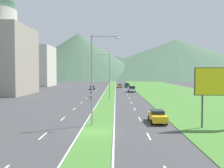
{
  "coord_description": "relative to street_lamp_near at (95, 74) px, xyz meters",
  "views": [
    {
      "loc": [
        1.95,
        -25.81,
        6.08
      ],
      "look_at": [
        1.13,
        27.1,
        3.78
      ],
      "focal_mm": 40.82,
      "sensor_mm": 36.0,
      "label": 1
    }
  ],
  "objects": [
    {
      "name": "car_1",
      "position": [
        7.35,
        78.44,
        -5.19
      ],
      "size": [
        1.95,
        4.56,
        1.52
      ],
      "rotation": [
        0.0,
        0.0,
        -1.57
      ],
      "color": "#0C5128",
      "rests_on": "ground_plane"
    },
    {
      "name": "motorcycle_rider",
      "position": [
        -3.68,
        33.15,
        -5.21
      ],
      "size": [
        0.36,
        2.0,
        1.8
      ],
      "rotation": [
        0.0,
        0.0,
        1.57
      ],
      "color": "black",
      "rests_on": "ground_plane"
    },
    {
      "name": "pickup_truck_0",
      "position": [
        7.44,
        51.49,
        -4.97
      ],
      "size": [
        2.18,
        5.4,
        2.0
      ],
      "rotation": [
        0.0,
        0.0,
        -1.57
      ],
      "color": "silver",
      "rests_on": "ground_plane"
    },
    {
      "name": "lane_dash_left_12",
      "position": [
        -4.62,
        87.15,
        -5.95
      ],
      "size": [
        0.16,
        2.8,
        0.01
      ],
      "primitive_type": "cube",
      "color": "silver",
      "rests_on": "ground_plane"
    },
    {
      "name": "lane_dash_left_7",
      "position": [
        -4.62,
        41.13,
        -5.95
      ],
      "size": [
        0.16,
        2.8,
        0.01
      ],
      "primitive_type": "cube",
      "color": "silver",
      "rests_on": "ground_plane"
    },
    {
      "name": "lane_dash_right_4",
      "position": [
        5.58,
        13.51,
        -5.95
      ],
      "size": [
        0.16,
        2.8,
        0.01
      ],
      "primitive_type": "cube",
      "color": "silver",
      "rests_on": "ground_plane"
    },
    {
      "name": "lane_dash_right_9",
      "position": [
        5.58,
        59.54,
        -5.95
      ],
      "size": [
        0.16,
        2.8,
        0.01
      ],
      "primitive_type": "cube",
      "color": "silver",
      "rests_on": "ground_plane"
    },
    {
      "name": "lane_dash_right_8",
      "position": [
        5.58,
        50.33,
        -5.95
      ],
      "size": [
        0.16,
        2.8,
        0.01
      ],
      "primitive_type": "cube",
      "color": "silver",
      "rests_on": "ground_plane"
    },
    {
      "name": "hill_far_center",
      "position": [
        2.39,
        283.79,
        7.45
      ],
      "size": [
        237.91,
        237.91,
        26.81
      ],
      "primitive_type": "cone",
      "color": "#3D5647",
      "rests_on": "ground_plane"
    },
    {
      "name": "ground_plane",
      "position": [
        0.48,
        -3.31,
        -5.96
      ],
      "size": [
        600.0,
        600.0,
        0.0
      ],
      "primitive_type": "plane",
      "color": "#424244"
    },
    {
      "name": "lane_dash_right_10",
      "position": [
        5.58,
        68.74,
        -5.95
      ],
      "size": [
        0.16,
        2.8,
        0.01
      ],
      "primitive_type": "cube",
      "color": "silver",
      "rests_on": "ground_plane"
    },
    {
      "name": "edge_line_median_left",
      "position": [
        -1.27,
        56.69,
        -5.95
      ],
      "size": [
        0.16,
        240.0,
        0.01
      ],
      "primitive_type": "cube",
      "color": "silver",
      "rests_on": "ground_plane"
    },
    {
      "name": "hill_far_left",
      "position": [
        -34.16,
        218.23,
        16.23
      ],
      "size": [
        137.25,
        137.25,
        44.38
      ],
      "primitive_type": "cone",
      "color": "#47664C",
      "rests_on": "ground_plane"
    },
    {
      "name": "midrise_colored",
      "position": [
        -36.28,
        89.73,
        3.33
      ],
      "size": [
        17.56,
        17.56,
        18.58
      ],
      "primitive_type": "cube",
      "color": "beige",
      "rests_on": "ground_plane"
    },
    {
      "name": "grass_verge_right",
      "position": [
        21.08,
        56.69,
        -5.93
      ],
      "size": [
        24.0,
        240.0,
        0.06
      ],
      "primitive_type": "cube",
      "color": "#477F33",
      "rests_on": "ground_plane"
    },
    {
      "name": "lane_dash_right_12",
      "position": [
        5.58,
        87.15,
        -5.95
      ],
      "size": [
        0.16,
        2.8,
        0.01
      ],
      "primitive_type": "cube",
      "color": "silver",
      "rests_on": "ground_plane"
    },
    {
      "name": "lane_dash_right_6",
      "position": [
        5.58,
        31.92,
        -5.95
      ],
      "size": [
        0.16,
        2.8,
        0.01
      ],
      "primitive_type": "cube",
      "color": "silver",
      "rests_on": "ground_plane"
    },
    {
      "name": "car_0",
      "position": [
        7.49,
        89.38,
        -5.2
      ],
      "size": [
        1.93,
        4.07,
        1.46
      ],
      "rotation": [
        0.0,
        0.0,
        -1.57
      ],
      "color": "navy",
      "rests_on": "ground_plane"
    },
    {
      "name": "lane_dash_left_11",
      "position": [
        -4.62,
        77.95,
        -5.95
      ],
      "size": [
        0.16,
        2.8,
        0.01
      ],
      "primitive_type": "cube",
      "color": "silver",
      "rests_on": "ground_plane"
    },
    {
      "name": "lane_dash_left_10",
      "position": [
        -4.62,
        68.74,
        -5.95
      ],
      "size": [
        0.16,
        2.8,
        0.01
      ],
      "primitive_type": "cube",
      "color": "silver",
      "rests_on": "ground_plane"
    },
    {
      "name": "car_2",
      "position": [
        -6.21,
        63.66,
        -5.22
      ],
      "size": [
        1.88,
        4.27,
        1.43
      ],
      "rotation": [
        0.0,
        0.0,
        1.57
      ],
      "color": "slate",
      "rests_on": "ground_plane"
    },
    {
      "name": "lane_dash_left_3",
      "position": [
        -4.62,
        4.31,
        -5.95
      ],
      "size": [
        0.16,
        2.8,
        0.01
      ],
      "primitive_type": "cube",
      "color": "silver",
      "rests_on": "ground_plane"
    },
    {
      "name": "street_lamp_near",
      "position": [
        0.0,
        0.0,
        0.0
      ],
      "size": [
        3.33,
        0.39,
        10.4
      ],
      "color": "#99999E",
      "rests_on": "ground_plane"
    },
    {
      "name": "lane_dash_left_4",
      "position": [
        -4.62,
        13.51,
        -5.95
      ],
      "size": [
        0.16,
        2.8,
        0.01
      ],
      "primitive_type": "cube",
      "color": "silver",
      "rests_on": "ground_plane"
    },
    {
      "name": "lane_dash_right_11",
      "position": [
        5.58,
        77.95,
        -5.95
      ],
      "size": [
        0.16,
        2.8,
        0.01
      ],
      "primitive_type": "cube",
      "color": "silver",
      "rests_on": "ground_plane"
    },
    {
      "name": "lane_dash_left_5",
      "position": [
        -4.62,
        22.72,
        -5.95
      ],
      "size": [
        0.16,
        2.8,
        0.01
      ],
      "primitive_type": "cube",
      "color": "silver",
      "rests_on": "ground_plane"
    },
    {
      "name": "lane_dash_left_9",
      "position": [
        -4.62,
        59.54,
        -5.95
      ],
      "size": [
        0.16,
        2.8,
        0.01
      ],
      "primitive_type": "cube",
      "color": "silver",
      "rests_on": "ground_plane"
    },
    {
      "name": "car_3",
      "position": [
        7.52,
        2.0,
        -5.18
      ],
      "size": [
        1.93,
        4.63,
        1.51
      ],
      "rotation": [
        0.0,
        0.0,
        -1.57
      ],
      "color": "yellow",
      "rests_on": "ground_plane"
    },
    {
      "name": "lane_dash_right_3",
      "position": [
        5.58,
        4.31,
        -5.95
      ],
      "size": [
        0.16,
        2.8,
        0.01
      ],
      "primitive_type": "cube",
      "color": "silver",
      "rests_on": "ground_plane"
    },
    {
      "name": "billboard_roadside",
      "position": [
        13.82,
        -1.25,
        -1.04
      ],
      "size": [
        5.67,
        0.28,
        6.7
      ],
      "color": "#4C4C51",
      "rests_on": "ground_plane"
    },
    {
      "name": "lane_dash_left_8",
      "position": [
        -4.62,
        50.33,
        -5.95
      ],
      "size": [
        0.16,
        2.8,
        0.01
      ],
      "primitive_type": "cube",
      "color": "silver",
      "rests_on": "ground_plane"
    },
    {
      "name": "car_4",
      "position": [
        4.0,
        76.48,
        -5.2
      ],
      "size": [
        1.99,
        4.03,
        1.47
      ],
      "rotation": [
        0.0,
        0.0,
        -1.57
      ],
      "color": "#C6842D",
      "rests_on": "ground_plane"
    },
    {
      "name": "grass_median",
      "position": [
        0.48,
        56.69,
        -5.93
      ],
      "size": [
        3.2,
        240.0,
        0.06
      ],
      "primitive_type": "cube",
      "color": "#477F33",
      "rests_on": "ground_plane"
    },
    {
      "name": "lane_dash_right_5",
      "position": [
        5.58,
        22.72,
        -5.95
      ],
      "size": [
        0.16,
        2.8,
        0.01
      ],
      "primitive_type": "cube",
      "color": "silver",
      "rests_on": "ground_plane"
    },
    {
      "name": "lane_dash_right_7",
      "position": [
        5.58,
        41.13,
        -5.95
      ],
      "size": [
        0.16,
        2.8,
        0.01
      ],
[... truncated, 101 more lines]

